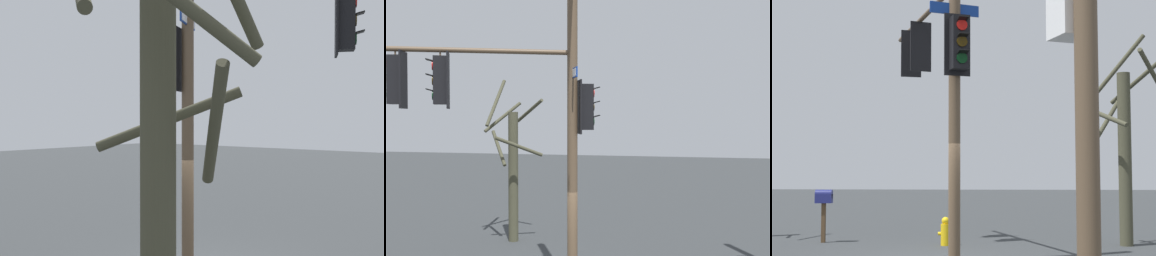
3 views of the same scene
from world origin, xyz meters
TOP-DOWN VIEW (x-y plane):
  - main_signal_pole_assembly at (0.05, -0.69)m, footprint 3.62×6.37m
  - bare_tree_across_street at (-4.73, -2.83)m, footprint 2.22×2.21m

SIDE VIEW (x-z plane):
  - bare_tree_across_street at x=-4.73m, z-range -0.23..5.42m
  - main_signal_pole_assembly at x=0.05m, z-range 0.66..9.12m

